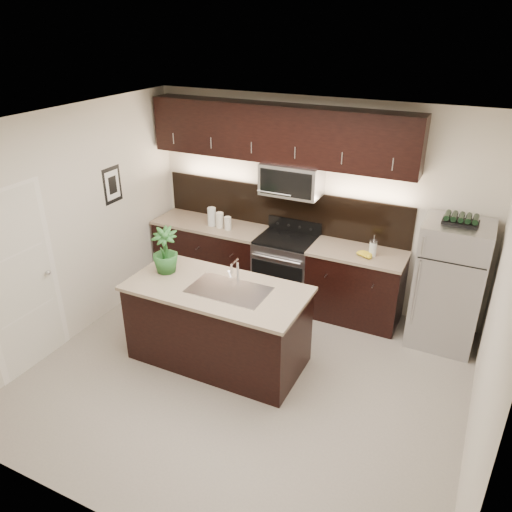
# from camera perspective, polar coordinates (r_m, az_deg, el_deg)

# --- Properties ---
(ground) EXTENTS (4.50, 4.50, 0.00)m
(ground) POSITION_cam_1_polar(r_m,az_deg,el_deg) (5.62, -1.17, -13.56)
(ground) COLOR gray
(ground) RESTS_ON ground
(room_walls) EXTENTS (4.52, 4.02, 2.71)m
(room_walls) POSITION_cam_1_polar(r_m,az_deg,el_deg) (4.75, -2.75, 2.59)
(room_walls) COLOR beige
(room_walls) RESTS_ON ground
(counter_run) EXTENTS (3.51, 0.65, 0.94)m
(counter_run) POSITION_cam_1_polar(r_m,az_deg,el_deg) (6.81, 1.83, -1.22)
(counter_run) COLOR black
(counter_run) RESTS_ON ground
(upper_fixtures) EXTENTS (3.49, 0.40, 1.66)m
(upper_fixtures) POSITION_cam_1_polar(r_m,az_deg,el_deg) (6.35, 2.83, 12.83)
(upper_fixtures) COLOR black
(upper_fixtures) RESTS_ON counter_run
(island) EXTENTS (1.96, 0.96, 0.94)m
(island) POSITION_cam_1_polar(r_m,az_deg,el_deg) (5.61, -4.37, -7.73)
(island) COLOR black
(island) RESTS_ON ground
(sink_faucet) EXTENTS (0.84, 0.50, 0.28)m
(sink_faucet) POSITION_cam_1_polar(r_m,az_deg,el_deg) (5.30, -3.08, -3.72)
(sink_faucet) COLOR silver
(sink_faucet) RESTS_ON island
(refrigerator) EXTENTS (0.74, 0.67, 1.53)m
(refrigerator) POSITION_cam_1_polar(r_m,az_deg,el_deg) (6.16, 21.14, -3.10)
(refrigerator) COLOR #B2B2B7
(refrigerator) RESTS_ON ground
(wine_rack) EXTENTS (0.38, 0.23, 0.09)m
(wine_rack) POSITION_cam_1_polar(r_m,az_deg,el_deg) (5.84, 22.39, 3.88)
(wine_rack) COLOR black
(wine_rack) RESTS_ON refrigerator
(plant) EXTENTS (0.37, 0.37, 0.52)m
(plant) POSITION_cam_1_polar(r_m,az_deg,el_deg) (5.64, -10.37, 0.62)
(plant) COLOR #235924
(plant) RESTS_ON island
(canisters) EXTENTS (0.38, 0.14, 0.25)m
(canisters) POSITION_cam_1_polar(r_m,az_deg,el_deg) (6.85, -4.39, 4.23)
(canisters) COLOR silver
(canisters) RESTS_ON counter_run
(french_press) EXTENTS (0.09, 0.09, 0.27)m
(french_press) POSITION_cam_1_polar(r_m,az_deg,el_deg) (6.15, 13.21, 0.86)
(french_press) COLOR silver
(french_press) RESTS_ON counter_run
(bananas) EXTENTS (0.25, 0.23, 0.06)m
(bananas) POSITION_cam_1_polar(r_m,az_deg,el_deg) (6.17, 12.01, 0.39)
(bananas) COLOR gold
(bananas) RESTS_ON counter_run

